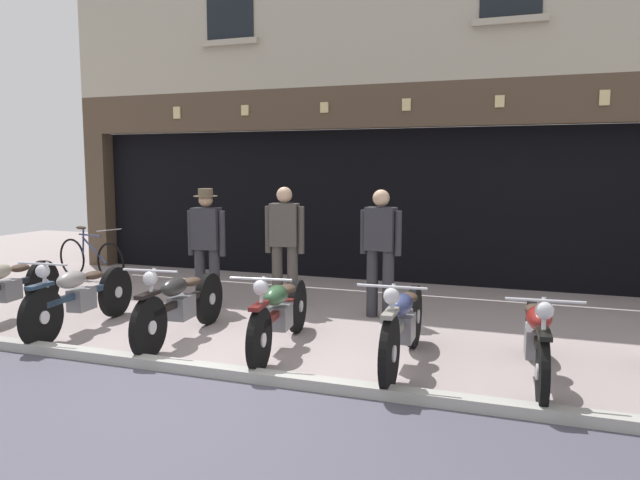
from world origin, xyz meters
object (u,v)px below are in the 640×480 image
object	(u,v)px
motorcycle_left	(80,296)
advert_board_near	(223,179)
motorcycle_center_right	(403,324)
motorcycle_right	(537,337)
motorcycle_center_left	(181,303)
motorcycle_center	(280,312)
shopkeeper_center	(285,241)
motorcycle_far_left	(6,287)
leaning_bicycle	(90,258)
salesman_right	(381,247)
salesman_left	(207,242)

from	to	relation	value
motorcycle_left	advert_board_near	xyz separation A→B (m)	(-0.51, 4.46, 1.30)
motorcycle_center_right	motorcycle_right	size ratio (longest dim) A/B	1.03
motorcycle_center_left	advert_board_near	bearing A→B (deg)	-71.71
motorcycle_center	motorcycle_right	xyz separation A→B (m)	(2.59, -0.05, -0.01)
motorcycle_left	shopkeeper_center	bearing A→B (deg)	-138.43
advert_board_near	motorcycle_center	bearing A→B (deg)	-54.91
shopkeeper_center	advert_board_near	world-z (taller)	advert_board_near
motorcycle_far_left	motorcycle_right	size ratio (longest dim) A/B	1.02
motorcycle_center	leaning_bicycle	size ratio (longest dim) A/B	1.21
motorcycle_far_left	leaning_bicycle	xyz separation A→B (m)	(-1.02, 2.75, -0.06)
motorcycle_center	salesman_right	xyz separation A→B (m)	(0.66, 1.76, 0.51)
motorcycle_far_left	salesman_right	size ratio (longest dim) A/B	1.22
motorcycle_center_left	motorcycle_left	bearing A→B (deg)	-1.51
motorcycle_right	leaning_bicycle	bearing A→B (deg)	-24.94
motorcycle_center	advert_board_near	world-z (taller)	advert_board_near
advert_board_near	leaning_bicycle	xyz separation A→B (m)	(-1.77, -1.61, -1.36)
motorcycle_center	leaning_bicycle	distance (m)	5.57
motorcycle_far_left	shopkeeper_center	size ratio (longest dim) A/B	1.21
motorcycle_center_left	salesman_right	bearing A→B (deg)	-141.12
shopkeeper_center	advert_board_near	xyz separation A→B (m)	(-2.34, 2.52, 0.79)
motorcycle_left	salesman_left	distance (m)	1.89
motorcycle_right	shopkeeper_center	world-z (taller)	shopkeeper_center
motorcycle_center	advert_board_near	distance (m)	5.50
motorcycle_far_left	shopkeeper_center	world-z (taller)	shopkeeper_center
motorcycle_right	salesman_right	size ratio (longest dim) A/B	1.20
motorcycle_right	advert_board_near	world-z (taller)	advert_board_near
motorcycle_center_left	salesman_right	xyz separation A→B (m)	(1.87, 1.78, 0.51)
motorcycle_center	motorcycle_center_right	world-z (taller)	motorcycle_center_right
salesman_left	advert_board_near	distance (m)	3.19
motorcycle_center_right	salesman_right	bearing A→B (deg)	-71.68
motorcycle_far_left	motorcycle_center	xyz separation A→B (m)	(3.82, -0.01, -0.01)
motorcycle_far_left	motorcycle_right	world-z (taller)	motorcycle_far_left
salesman_left	shopkeeper_center	distance (m)	1.10
motorcycle_far_left	salesman_right	xyz separation A→B (m)	(4.48, 1.76, 0.50)
motorcycle_far_left	motorcycle_right	xyz separation A→B (m)	(6.41, -0.06, -0.02)
salesman_right	leaning_bicycle	bearing A→B (deg)	-4.05
motorcycle_center_right	salesman_left	distance (m)	3.59
salesman_right	leaning_bicycle	size ratio (longest dim) A/B	0.97
motorcycle_far_left	salesman_right	world-z (taller)	salesman_right
motorcycle_far_left	shopkeeper_center	distance (m)	3.63
motorcycle_right	leaning_bicycle	world-z (taller)	leaning_bicycle
motorcycle_center_left	salesman_left	world-z (taller)	salesman_left
motorcycle_center_left	salesman_right	size ratio (longest dim) A/B	1.23
motorcycle_center_right	shopkeeper_center	distance (m)	2.89
salesman_right	leaning_bicycle	world-z (taller)	salesman_right
motorcycle_left	leaning_bicycle	world-z (taller)	motorcycle_left
salesman_right	leaning_bicycle	xyz separation A→B (m)	(-5.50, 0.99, -0.56)
motorcycle_far_left	motorcycle_center	bearing A→B (deg)	171.52
shopkeeper_center	advert_board_near	size ratio (longest dim) A/B	1.83
motorcycle_center_left	motorcycle_center_right	bearing A→B (deg)	173.62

